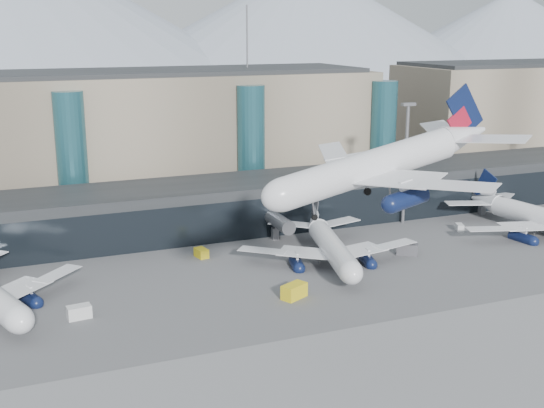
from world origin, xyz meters
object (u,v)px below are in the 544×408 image
Objects in this scene: lightmast_mid at (406,156)px; hero_jet at (391,153)px; jet_parked_mid at (329,237)px; veh_a at (79,312)px; veh_b at (201,253)px; veh_c at (407,249)px; veh_d at (460,227)px; jet_parked_right at (533,210)px; veh_h at (294,291)px.

hero_jet is (-36.99, -53.57, 12.12)m from lightmast_mid.
jet_parked_mid is 10.31× the size of veh_a.
veh_c is (35.66, -12.64, 0.23)m from veh_b.
veh_b is 0.75× the size of veh_c.
veh_d is at bearing -51.93° from lightmast_mid.
lightmast_mid reaches higher than veh_a.
veh_a is (-70.33, -25.40, -13.48)m from lightmast_mid.
hero_jet is at bearing -91.96° from veh_c.
jet_parked_right is 61.45m from veh_h.
veh_c is (26.14, 34.96, -25.48)m from hero_jet.
jet_parked_mid is 9.09× the size of veh_c.
lightmast_mid is at bearing -93.90° from veh_b.
veh_a is 1.34× the size of veh_d.
hero_jet reaches higher than lightmast_mid.
lightmast_mid is at bearing 60.45° from veh_d.
veh_a is (-33.33, 28.17, -25.60)m from hero_jet.
veh_h reaches higher than veh_d.
veh_b is at bearing 81.40° from veh_h.
jet_parked_right reaches higher than veh_a.
jet_parked_mid reaches higher than veh_b.
veh_a is 59.87m from veh_c.
veh_a is 0.88× the size of veh_c.
veh_d is at bearing 57.85° from jet_parked_right.
jet_parked_mid is 0.92× the size of jet_parked_right.
veh_c is 20.47m from veh_d.
veh_a is at bearing 87.53° from jet_parked_right.
hero_jet is 13.05× the size of veh_d.
jet_parked_mid reaches higher than veh_a.
jet_parked_mid is at bearing 6.37° from veh_a.
lightmast_mid is 31.65m from jet_parked_mid.
veh_c is at bearing 138.42° from veh_d.
veh_c is (-31.88, -3.12, -3.54)m from jet_parked_right.
lightmast_mid is at bearing 13.93° from veh_a.
veh_b is (-20.96, 9.67, -3.38)m from jet_parked_mid.
veh_c is at bearing 86.94° from jet_parked_right.
jet_parked_right is 9.16× the size of veh_h.
veh_h reaches higher than veh_b.
veh_h is at bearing 151.19° from jet_parked_mid.
lightmast_mid is 10.27× the size of veh_d.
hero_jet is 45.48m from jet_parked_mid.
lightmast_mid reaches higher than veh_c.
veh_c is at bearing 0.59° from veh_a.
veh_a is at bearing 115.72° from jet_parked_mid.
lightmast_mid reaches higher than jet_parked_mid.
lightmast_mid is 50.65m from veh_h.
veh_a is (-91.35, -9.91, -3.65)m from jet_parked_right.
hero_jet reaches higher than jet_parked_right.
veh_d is at bearing -3.02° from veh_h.
hero_jet is at bearing 114.62° from jet_parked_right.
veh_a reaches higher than veh_d.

